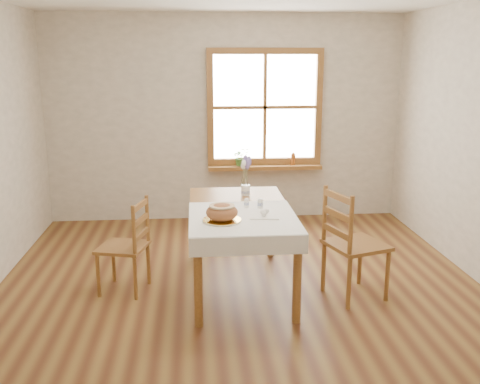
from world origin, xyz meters
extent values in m
plane|color=brown|center=(0.00, 0.00, 0.00)|extent=(5.00, 5.00, 0.00)
cube|color=silver|center=(0.00, 2.50, 1.30)|extent=(4.50, 0.10, 2.60)
cube|color=silver|center=(0.00, -2.50, 1.30)|extent=(4.50, 0.10, 2.60)
cube|color=#9C6530|center=(0.50, 2.46, 2.14)|extent=(1.46, 0.08, 0.08)
cube|color=#9C6530|center=(0.50, 2.46, 0.76)|extent=(1.46, 0.08, 0.08)
cube|color=#9C6530|center=(-0.19, 2.46, 1.45)|extent=(0.08, 0.08, 1.30)
cube|color=#9C6530|center=(1.19, 2.46, 1.45)|extent=(0.08, 0.08, 1.30)
cube|color=#9C6530|center=(0.50, 2.46, 1.45)|extent=(0.04, 0.06, 1.30)
cube|color=#9C6530|center=(0.50, 2.46, 1.45)|extent=(1.30, 0.06, 0.04)
cube|color=white|center=(0.50, 2.49, 1.45)|extent=(1.30, 0.01, 1.30)
cube|color=#9C6530|center=(0.50, 2.40, 0.69)|extent=(1.46, 0.20, 0.05)
cube|color=#9C6530|center=(0.00, 0.30, 0.72)|extent=(0.90, 1.60, 0.05)
cylinder|color=#9C6530|center=(-0.39, -0.44, 0.35)|extent=(0.07, 0.07, 0.70)
cylinder|color=#9C6530|center=(0.39, -0.44, 0.35)|extent=(0.07, 0.07, 0.70)
cylinder|color=#9C6530|center=(-0.39, 1.04, 0.35)|extent=(0.07, 0.07, 0.70)
cylinder|color=#9C6530|center=(0.39, 1.04, 0.35)|extent=(0.07, 0.07, 0.70)
cube|color=white|center=(0.00, 0.00, 0.76)|extent=(0.91, 0.99, 0.01)
cylinder|color=white|center=(-0.18, -0.11, 0.77)|extent=(0.38, 0.38, 0.02)
ellipsoid|color=#AF693E|center=(-0.18, -0.11, 0.85)|extent=(0.26, 0.26, 0.14)
cube|color=white|center=(0.18, 0.00, 0.77)|extent=(0.27, 0.24, 0.01)
cylinder|color=white|center=(0.06, 0.29, 0.80)|extent=(0.05, 0.05, 0.09)
cylinder|color=white|center=(0.18, 0.25, 0.81)|extent=(0.05, 0.05, 0.09)
cylinder|color=white|center=(0.09, 0.75, 0.80)|extent=(0.10, 0.10, 0.10)
imported|color=#3B702D|center=(0.19, 2.40, 0.80)|extent=(0.26, 0.28, 0.18)
cylinder|color=#954D1B|center=(0.87, 2.40, 0.80)|extent=(0.06, 0.06, 0.16)
camera|label=1|loc=(-0.39, -4.30, 2.07)|focal=40.00mm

